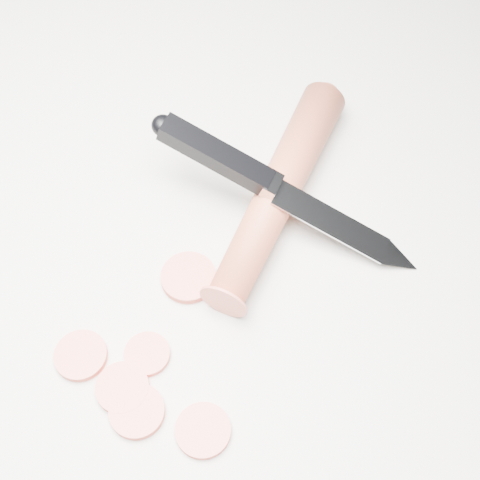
# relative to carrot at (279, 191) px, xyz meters

# --- Properties ---
(ground) EXTENTS (2.40, 2.40, 0.00)m
(ground) POSITION_rel_carrot_xyz_m (-0.06, -0.10, -0.02)
(ground) COLOR beige
(ground) RESTS_ON ground
(carrot) EXTENTS (0.07, 0.21, 0.03)m
(carrot) POSITION_rel_carrot_xyz_m (0.00, 0.00, 0.00)
(carrot) COLOR #B9492E
(carrot) RESTS_ON ground
(carrot_slice_0) EXTENTS (0.04, 0.04, 0.01)m
(carrot_slice_0) POSITION_rel_carrot_xyz_m (-0.05, -0.08, -0.02)
(carrot_slice_0) COLOR #DE604B
(carrot_slice_0) RESTS_ON ground
(carrot_slice_1) EXTENTS (0.04, 0.04, 0.01)m
(carrot_slice_1) POSITION_rel_carrot_xyz_m (-0.06, -0.19, -0.02)
(carrot_slice_1) COLOR #DE604B
(carrot_slice_1) RESTS_ON ground
(carrot_slice_2) EXTENTS (0.03, 0.03, 0.01)m
(carrot_slice_2) POSITION_rel_carrot_xyz_m (-0.07, -0.15, -0.02)
(carrot_slice_2) COLOR #DE604B
(carrot_slice_2) RESTS_ON ground
(carrot_slice_3) EXTENTS (0.04, 0.04, 0.01)m
(carrot_slice_3) POSITION_rel_carrot_xyz_m (-0.11, -0.16, -0.02)
(carrot_slice_3) COLOR #DE604B
(carrot_slice_3) RESTS_ON ground
(carrot_slice_4) EXTENTS (0.04, 0.04, 0.01)m
(carrot_slice_4) POSITION_rel_carrot_xyz_m (-0.08, -0.17, -0.02)
(carrot_slice_4) COLOR #DE604B
(carrot_slice_4) RESTS_ON ground
(carrot_slice_5) EXTENTS (0.04, 0.04, 0.01)m
(carrot_slice_5) POSITION_rel_carrot_xyz_m (-0.01, -0.19, -0.02)
(carrot_slice_5) COLOR #DE604B
(carrot_slice_5) RESTS_ON ground
(kitchen_knife) EXTENTS (0.22, 0.07, 0.07)m
(kitchen_knife) POSITION_rel_carrot_xyz_m (0.01, -0.01, 0.02)
(kitchen_knife) COLOR silver
(kitchen_knife) RESTS_ON ground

